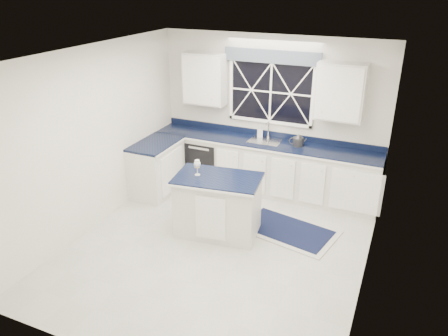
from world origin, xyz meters
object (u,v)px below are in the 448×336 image
at_px(kettle, 298,140).
at_px(wine_glass, 197,165).
at_px(island, 218,205).
at_px(faucet, 268,129).
at_px(dishwasher, 207,160).
at_px(soap_bottle, 260,131).

distance_m(kettle, wine_glass, 1.97).
bearing_deg(kettle, island, -130.72).
xyz_separation_m(faucet, island, (-0.16, -1.79, -0.64)).
height_order(dishwasher, wine_glass, wine_glass).
relative_size(wine_glass, soap_bottle, 1.12).
relative_size(dishwasher, faucet, 2.72).
height_order(wine_glass, soap_bottle, wine_glass).
bearing_deg(island, kettle, 58.22).
bearing_deg(dishwasher, kettle, 1.01).
distance_m(dishwasher, wine_glass, 1.89).
bearing_deg(wine_glass, island, 8.44).
bearing_deg(wine_glass, faucet, 76.07).
bearing_deg(soap_bottle, island, -90.16).
height_order(dishwasher, island, island).
distance_m(faucet, soap_bottle, 0.16).
relative_size(dishwasher, island, 0.62).
distance_m(dishwasher, faucet, 1.31).
height_order(dishwasher, kettle, kettle).
height_order(faucet, wine_glass, faucet).
distance_m(dishwasher, kettle, 1.80).
relative_size(island, soap_bottle, 6.35).
height_order(faucet, island, faucet).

